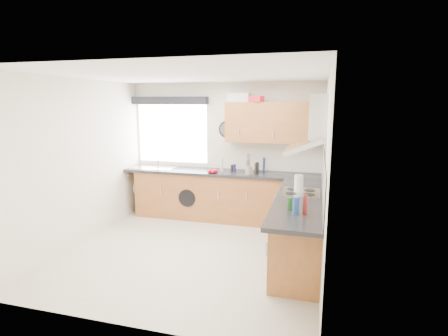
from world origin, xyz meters
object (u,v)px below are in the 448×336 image
(oven, at_px, (299,226))
(washing_machine, at_px, (193,194))
(upper_cabinets, at_px, (275,122))
(extractor_hood, at_px, (311,131))

(oven, xyz_separation_m, washing_machine, (-2.05, 1.22, 0.01))
(oven, xyz_separation_m, upper_cabinets, (-0.55, 1.32, 1.38))
(oven, distance_m, extractor_hood, 1.35)
(oven, bearing_deg, extractor_hood, -0.00)
(upper_cabinets, bearing_deg, extractor_hood, -63.87)
(oven, relative_size, washing_machine, 0.97)
(extractor_hood, xyz_separation_m, washing_machine, (-2.15, 1.22, -1.33))
(oven, relative_size, upper_cabinets, 0.50)
(extractor_hood, relative_size, upper_cabinets, 0.46)
(upper_cabinets, height_order, washing_machine, upper_cabinets)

